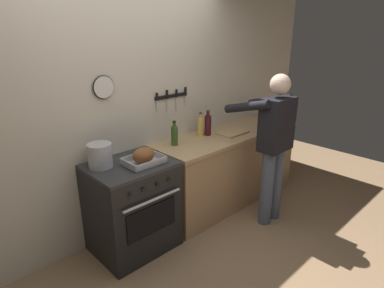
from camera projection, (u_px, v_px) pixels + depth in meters
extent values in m
plane|color=#937251|center=(223.00, 287.00, 2.75)|extent=(8.00, 8.00, 0.00)
cube|color=beige|center=(125.00, 111.00, 3.24)|extent=(6.00, 0.10, 2.60)
cube|color=black|center=(171.00, 96.00, 3.53)|extent=(0.45, 0.02, 0.04)
cube|color=silver|center=(157.00, 106.00, 3.42)|extent=(0.02, 0.00, 0.11)
cube|color=black|center=(157.00, 97.00, 3.38)|extent=(0.02, 0.02, 0.08)
cube|color=silver|center=(167.00, 105.00, 3.51)|extent=(0.01, 0.00, 0.13)
cube|color=black|center=(167.00, 94.00, 3.47)|extent=(0.02, 0.02, 0.09)
cube|color=silver|center=(177.00, 104.00, 3.60)|extent=(0.01, 0.00, 0.15)
cube|color=black|center=(177.00, 93.00, 3.56)|extent=(0.02, 0.02, 0.09)
cube|color=silver|center=(186.00, 100.00, 3.68)|extent=(0.02, 0.00, 0.12)
cube|color=black|center=(186.00, 91.00, 3.65)|extent=(0.02, 0.02, 0.10)
cylinder|color=white|center=(104.00, 87.00, 2.94)|extent=(0.20, 0.02, 0.20)
torus|color=black|center=(104.00, 87.00, 2.94)|extent=(0.22, 0.02, 0.22)
cube|color=tan|center=(227.00, 168.00, 4.07)|extent=(2.00, 0.62, 0.86)
cube|color=tan|center=(229.00, 134.00, 3.92)|extent=(2.03, 0.65, 0.04)
cube|color=black|center=(132.00, 208.00, 3.14)|extent=(0.76, 0.62, 0.87)
cube|color=black|center=(152.00, 220.00, 2.92)|extent=(0.53, 0.01, 0.28)
cube|color=#2D2D2D|center=(129.00, 165.00, 2.99)|extent=(0.76, 0.62, 0.03)
cylinder|color=black|center=(130.00, 195.00, 2.67)|extent=(0.04, 0.02, 0.04)
cylinder|color=black|center=(144.00, 190.00, 2.76)|extent=(0.04, 0.02, 0.04)
cylinder|color=black|center=(158.00, 184.00, 2.86)|extent=(0.04, 0.02, 0.04)
cylinder|color=black|center=(169.00, 180.00, 2.94)|extent=(0.04, 0.02, 0.04)
cylinder|color=silver|center=(153.00, 200.00, 2.83)|extent=(0.61, 0.02, 0.02)
cylinder|color=#4C566B|center=(267.00, 188.00, 3.54)|extent=(0.14, 0.14, 0.86)
cylinder|color=#4C566B|center=(276.00, 183.00, 3.66)|extent=(0.14, 0.14, 0.86)
cube|color=black|center=(277.00, 124.00, 3.37)|extent=(0.38, 0.22, 0.56)
sphere|color=beige|center=(280.00, 84.00, 3.23)|extent=(0.21, 0.21, 0.21)
cylinder|color=black|center=(247.00, 107.00, 3.34)|extent=(0.09, 0.55, 0.22)
cylinder|color=black|center=(270.00, 101.00, 3.61)|extent=(0.09, 0.55, 0.22)
cube|color=#B7B7BC|center=(144.00, 163.00, 2.98)|extent=(0.34, 0.25, 0.01)
cube|color=#B7B7BC|center=(152.00, 164.00, 2.88)|extent=(0.34, 0.01, 0.05)
cube|color=#B7B7BC|center=(136.00, 156.00, 3.06)|extent=(0.34, 0.01, 0.05)
cube|color=#B7B7BC|center=(128.00, 165.00, 2.86)|extent=(0.01, 0.25, 0.05)
cube|color=#B7B7BC|center=(158.00, 155.00, 3.08)|extent=(0.01, 0.25, 0.05)
ellipsoid|color=brown|center=(144.00, 155.00, 2.95)|extent=(0.22, 0.16, 0.15)
cylinder|color=#B7B7BC|center=(100.00, 155.00, 2.89)|extent=(0.22, 0.22, 0.22)
cube|color=tan|center=(232.00, 133.00, 3.86)|extent=(0.36, 0.24, 0.02)
cylinder|color=gold|center=(200.00, 127.00, 3.74)|extent=(0.07, 0.07, 0.22)
cylinder|color=gold|center=(201.00, 116.00, 3.69)|extent=(0.03, 0.03, 0.05)
cylinder|color=black|center=(201.00, 113.00, 3.68)|extent=(0.03, 0.03, 0.01)
cylinder|color=#47141E|center=(208.00, 125.00, 3.77)|extent=(0.08, 0.08, 0.23)
cylinder|color=#47141E|center=(208.00, 114.00, 3.73)|extent=(0.04, 0.04, 0.05)
cylinder|color=maroon|center=(208.00, 111.00, 3.72)|extent=(0.04, 0.04, 0.01)
cylinder|color=#385623|center=(174.00, 136.00, 3.44)|extent=(0.07, 0.07, 0.21)
cylinder|color=#385623|center=(174.00, 124.00, 3.40)|extent=(0.03, 0.03, 0.05)
cylinder|color=black|center=(174.00, 122.00, 3.39)|extent=(0.04, 0.04, 0.01)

